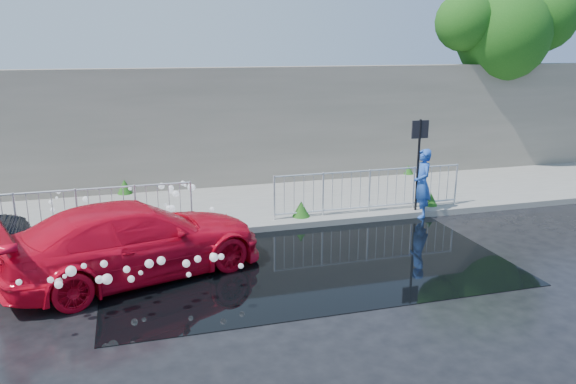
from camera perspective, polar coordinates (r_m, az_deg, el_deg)
The scene contains 13 objects.
ground at distance 10.66m, azimuth 0.62°, elevation -9.06°, with size 90.00×90.00×0.00m, color black.
pavement at distance 15.21m, azimuth -4.79°, elevation -1.40°, with size 30.00×4.00×0.15m, color slate.
curb at distance 13.34m, azimuth -3.09°, elevation -3.70°, with size 30.00×0.25×0.16m, color slate.
retaining_wall at distance 16.94m, azimuth -6.41°, elevation 6.56°, with size 30.00×0.60×3.50m, color #6D695C.
puddle at distance 11.67m, azimuth 1.57°, elevation -6.84°, with size 8.00×5.00×0.01m, color black.
sign_post at distance 14.50m, azimuth 13.15°, elevation 4.16°, with size 0.45×0.06×2.50m.
tree at distance 20.89m, azimuth 21.43°, elevation 15.15°, with size 5.14×3.13×6.38m.
railing_left at distance 13.23m, azimuth -20.62°, elevation -1.84°, with size 5.05×0.05×1.10m.
railing_right at distance 14.40m, azimuth 8.26°, elevation 0.29°, with size 5.05×0.05×1.10m.
weeds at distance 14.65m, azimuth -5.50°, elevation -1.01°, with size 12.17×3.93×0.41m.
water_spray at distance 11.57m, azimuth -14.83°, elevation -3.82°, with size 3.62×5.58×0.98m.
red_car at distance 11.04m, azimuth -15.27°, elevation -4.75°, with size 2.00×4.93×1.43m, color red.
person at distance 14.64m, azimuth 13.49°, elevation 0.86°, with size 0.64×0.42×1.77m, color blue.
Camera 1 is at (-2.81, -9.33, 4.32)m, focal length 35.00 mm.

